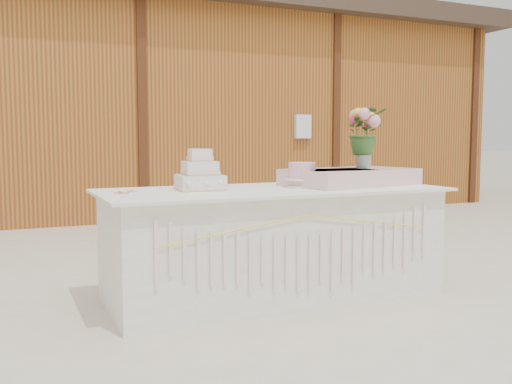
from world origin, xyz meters
The scene contains 9 objects.
ground centered at (0.00, 0.00, 0.00)m, with size 80.00×80.00×0.00m, color beige.
barn centered at (-0.01, 5.99, 1.68)m, with size 12.60×4.60×3.30m.
cake_table centered at (0.00, 0.00, 0.39)m, with size 2.40×1.00×0.77m.
wedding_cake centered at (-0.50, 0.11, 0.86)m, with size 0.33×0.33×0.28m.
pink_cake_stand centered at (0.23, 0.01, 0.87)m, with size 0.25×0.25×0.18m.
satin_runner centered at (0.65, 0.03, 0.83)m, with size 0.97×0.56×0.12m, color beige.
flower_vase centered at (0.77, 0.04, 0.97)m, with size 0.11×0.11×0.15m, color #B3B3B8.
bouquet centered at (0.77, 0.04, 1.22)m, with size 0.31×0.27×0.35m, color #325B24.
loose_flowers centered at (-1.00, 0.03, 0.78)m, with size 0.13×0.32×0.02m, color #D3818F, non-canonical shape.
Camera 1 is at (-1.73, -3.56, 1.11)m, focal length 40.00 mm.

